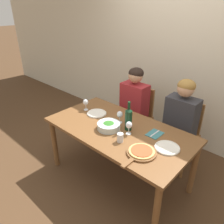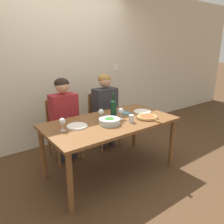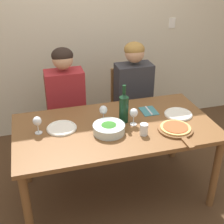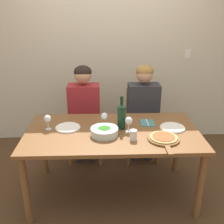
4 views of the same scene
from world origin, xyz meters
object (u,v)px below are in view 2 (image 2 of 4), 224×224
(wine_glass_centre, at_px, (101,112))
(wine_glass_left, at_px, (62,122))
(wine_bottle, at_px, (114,109))
(wine_glass_right, at_px, (121,111))
(dinner_plate_right, at_px, (142,112))
(chair_right, at_px, (102,117))
(dinner_plate_left, at_px, (77,126))
(person_woman, at_px, (64,112))
(person_man, at_px, (106,104))
(broccoli_bowl, at_px, (109,121))
(water_tumbler, at_px, (131,119))
(fork_on_napkin, at_px, (124,112))
(chair_left, at_px, (62,126))
(pizza_on_board, at_px, (148,117))

(wine_glass_centre, bearing_deg, wine_glass_left, -175.54)
(wine_bottle, relative_size, wine_glass_right, 2.24)
(dinner_plate_right, relative_size, wine_glass_right, 1.65)
(chair_right, distance_m, dinner_plate_left, 1.15)
(person_woman, bearing_deg, person_man, 0.00)
(chair_right, relative_size, broccoli_bowl, 3.42)
(chair_right, relative_size, person_man, 0.73)
(wine_bottle, bearing_deg, wine_glass_left, 179.70)
(wine_bottle, height_order, broccoli_bowl, wine_bottle)
(person_man, bearing_deg, wine_glass_centre, -129.35)
(dinner_plate_right, distance_m, wine_glass_left, 1.24)
(broccoli_bowl, xyz_separation_m, wine_glass_centre, (0.00, 0.19, 0.07))
(wine_glass_centre, bearing_deg, chair_right, 55.27)
(wine_glass_left, xyz_separation_m, wine_glass_centre, (0.55, 0.04, 0.00))
(dinner_plate_right, height_order, water_tumbler, water_tumbler)
(water_tumbler, distance_m, fork_on_napkin, 0.41)
(chair_left, distance_m, person_man, 0.78)
(chair_left, xyz_separation_m, wine_glass_left, (-0.31, -0.74, 0.35))
(chair_right, xyz_separation_m, wine_bottle, (-0.32, -0.75, 0.38))
(person_woman, height_order, pizza_on_board, person_woman)
(fork_on_napkin, bearing_deg, chair_left, 137.64)
(chair_right, relative_size, dinner_plate_left, 3.58)
(dinner_plate_left, bearing_deg, wine_glass_right, -8.70)
(dinner_plate_right, xyz_separation_m, pizza_on_board, (-0.14, -0.24, 0.01))
(dinner_plate_left, xyz_separation_m, pizza_on_board, (0.90, -0.28, 0.01))
(dinner_plate_right, xyz_separation_m, fork_on_napkin, (-0.23, 0.14, -0.01))
(chair_right, distance_m, wine_glass_centre, 0.92)
(person_woman, xyz_separation_m, wine_bottle, (0.41, -0.64, 0.13))
(dinner_plate_right, relative_size, wine_glass_centre, 1.65)
(person_man, relative_size, broccoli_bowl, 4.71)
(wine_bottle, xyz_separation_m, wine_glass_centre, (-0.17, 0.05, -0.03))
(wine_bottle, distance_m, dinner_plate_left, 0.55)
(chair_left, relative_size, dinner_plate_right, 3.58)
(person_woman, xyz_separation_m, wine_glass_centre, (0.24, -0.59, 0.10))
(person_woman, relative_size, dinner_plate_right, 4.93)
(broccoli_bowl, xyz_separation_m, pizza_on_board, (0.54, -0.12, -0.02))
(broccoli_bowl, relative_size, water_tumbler, 2.72)
(wine_glass_centre, bearing_deg, wine_bottle, -15.73)
(fork_on_napkin, bearing_deg, pizza_on_board, -76.88)
(person_woman, bearing_deg, fork_on_napkin, -37.08)
(chair_right, height_order, person_man, person_man)
(person_man, bearing_deg, wine_glass_right, -109.55)
(chair_left, distance_m, fork_on_napkin, 0.97)
(person_woman, bearing_deg, wine_glass_left, -116.14)
(dinner_plate_left, relative_size, wine_glass_centre, 1.65)
(person_woman, distance_m, pizza_on_board, 1.19)
(broccoli_bowl, height_order, fork_on_napkin, broccoli_bowl)
(broccoli_bowl, xyz_separation_m, dinner_plate_right, (0.68, 0.12, -0.03))
(person_man, bearing_deg, person_woman, 180.00)
(person_man, bearing_deg, dinner_plate_left, -143.95)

